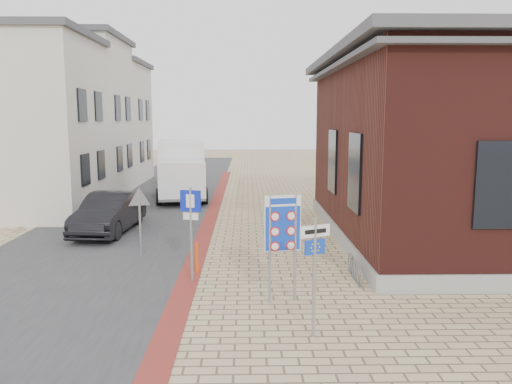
# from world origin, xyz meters

# --- Properties ---
(ground) EXTENTS (120.00, 120.00, 0.00)m
(ground) POSITION_xyz_m (0.00, 0.00, 0.00)
(ground) COLOR tan
(ground) RESTS_ON ground
(road_strip) EXTENTS (7.00, 60.00, 0.02)m
(road_strip) POSITION_xyz_m (-5.50, 15.00, 0.01)
(road_strip) COLOR #38383A
(road_strip) RESTS_ON ground
(curb_strip) EXTENTS (0.60, 40.00, 0.02)m
(curb_strip) POSITION_xyz_m (-2.00, 10.00, 0.01)
(curb_strip) COLOR maroon
(curb_strip) RESTS_ON ground
(brick_building) EXTENTS (13.00, 13.00, 6.80)m
(brick_building) POSITION_xyz_m (8.99, 7.00, 3.49)
(brick_building) COLOR gray
(brick_building) RESTS_ON ground
(townhouse_near) EXTENTS (7.40, 6.40, 8.30)m
(townhouse_near) POSITION_xyz_m (-10.99, 12.00, 4.17)
(townhouse_near) COLOR beige
(townhouse_near) RESTS_ON ground
(townhouse_mid) EXTENTS (7.40, 6.40, 9.10)m
(townhouse_mid) POSITION_xyz_m (-10.99, 18.00, 4.57)
(townhouse_mid) COLOR beige
(townhouse_mid) RESTS_ON ground
(townhouse_far) EXTENTS (7.40, 6.40, 8.30)m
(townhouse_far) POSITION_xyz_m (-10.99, 24.00, 4.17)
(townhouse_far) COLOR beige
(townhouse_far) RESTS_ON ground
(bike_rack) EXTENTS (0.08, 1.80, 0.60)m
(bike_rack) POSITION_xyz_m (2.65, 2.20, 0.26)
(bike_rack) COLOR slate
(bike_rack) RESTS_ON ground
(sedan) EXTENTS (1.98, 4.81, 1.55)m
(sedan) POSITION_xyz_m (-5.75, 8.08, 0.77)
(sedan) COLOR black
(sedan) RESTS_ON ground
(box_truck) EXTENTS (3.23, 6.33, 3.17)m
(box_truck) POSITION_xyz_m (-3.98, 16.28, 1.64)
(box_truck) COLOR slate
(box_truck) RESTS_ON ground
(border_sign) EXTENTS (0.89, 0.23, 2.64)m
(border_sign) POSITION_xyz_m (0.50, 0.50, 1.89)
(border_sign) COLOR gray
(border_sign) RESTS_ON ground
(essen_sign) EXTENTS (0.63, 0.31, 2.49)m
(essen_sign) POSITION_xyz_m (1.00, -1.50, 1.65)
(essen_sign) COLOR gray
(essen_sign) RESTS_ON ground
(parking_sign) EXTENTS (0.57, 0.18, 2.63)m
(parking_sign) POSITION_xyz_m (-1.86, 2.00, 1.80)
(parking_sign) COLOR gray
(parking_sign) RESTS_ON ground
(yield_sign) EXTENTS (0.77, 0.27, 2.22)m
(yield_sign) POSITION_xyz_m (-3.80, 4.61, 1.68)
(yield_sign) COLOR gray
(yield_sign) RESTS_ON ground
(bollard) EXTENTS (0.10, 0.10, 0.90)m
(bollard) POSITION_xyz_m (-1.80, 2.80, 0.45)
(bollard) COLOR #EA520C
(bollard) RESTS_ON ground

